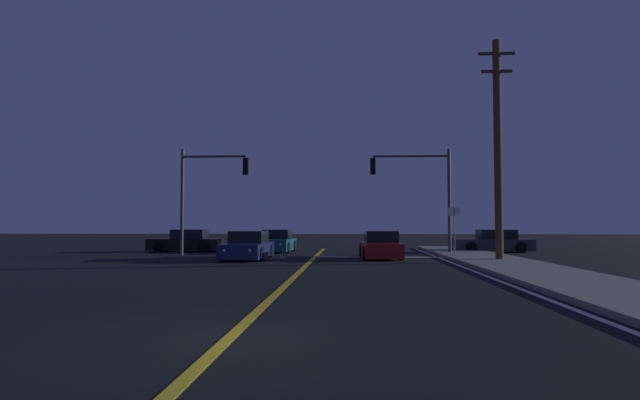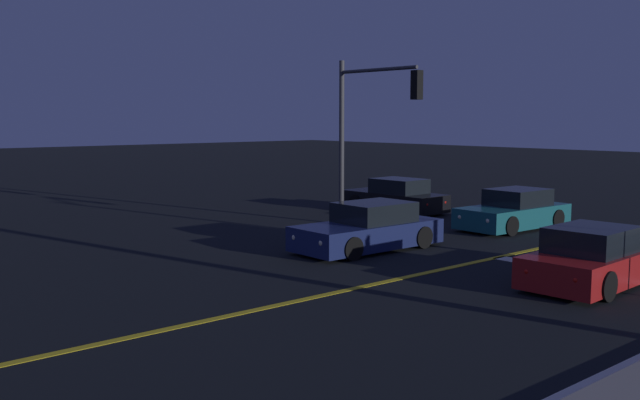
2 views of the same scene
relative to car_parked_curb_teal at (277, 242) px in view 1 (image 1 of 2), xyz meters
The scene contains 14 objects.
ground_plane 23.90m from the car_parked_curb_teal, 83.72° to the right, with size 160.00×160.00×0.00m, color black.
sidewalk_right 17.14m from the car_parked_curb_teal, 51.66° to the right, with size 3.20×37.15×0.15m, color gray.
lane_line_center 13.70m from the car_parked_curb_teal, 78.99° to the right, with size 0.20×35.09×0.01m, color gold.
lane_line_edge_right 16.06m from the car_parked_curb_teal, 56.84° to the right, with size 0.16×35.09×0.01m, color silver.
stop_bar 7.45m from the car_parked_curb_teal, 38.41° to the right, with size 6.41×0.50×0.01m, color silver.
car_parked_curb_teal is the anchor object (origin of this frame).
car_far_approaching_charcoal 12.87m from the car_parked_curb_teal, ahead, with size 4.61×1.88×1.34m.
car_side_waiting_navy 6.42m from the car_parked_curb_teal, 94.41° to the right, with size 1.98×4.51×1.34m.
car_lead_oncoming_red 8.10m from the car_parked_curb_teal, 43.60° to the right, with size 2.01×4.24×1.34m.
car_following_oncoming_black 5.56m from the car_parked_curb_teal, behind, with size 4.36×1.94×1.34m.
traffic_signal_near_right 9.20m from the car_parked_curb_teal, 15.66° to the right, with size 4.39×0.28×5.81m.
traffic_signal_far_left 5.91m from the car_parked_curb_teal, 131.62° to the right, with size 3.67×0.28×5.70m.
utility_pole_right 14.20m from the car_parked_curb_teal, 35.83° to the right, with size 1.59×0.35×9.87m.
street_sign_corner 10.87m from the car_parked_curb_teal, 28.23° to the right, with size 0.56×0.06×2.54m.
Camera 1 is at (1.78, -7.54, 1.68)m, focal length 29.42 mm.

